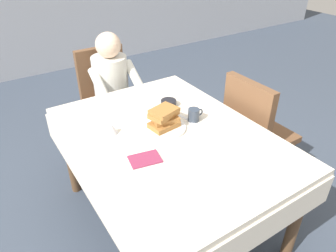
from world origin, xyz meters
TOP-DOWN VIEW (x-y plane):
  - ground_plane at (0.00, 0.00)m, footprint 14.00×14.00m
  - dining_table_main at (0.00, 0.00)m, footprint 1.12×1.52m
  - chair_diner at (0.08, 1.17)m, footprint 0.44×0.45m
  - diner_person at (0.08, 1.01)m, footprint 0.40×0.43m
  - chair_right_side at (0.77, 0.00)m, footprint 0.45×0.44m
  - plate_breakfast at (0.01, 0.08)m, footprint 0.28×0.28m
  - breakfast_stack at (0.02, 0.09)m, footprint 0.21×0.17m
  - cup_coffee at (0.23, 0.06)m, footprint 0.11×0.08m
  - bowl_butter at (0.20, 0.32)m, footprint 0.11×0.11m
  - syrup_pitcher at (-0.29, 0.21)m, footprint 0.08×0.08m
  - fork_left_of_plate at (-0.18, 0.06)m, footprint 0.02×0.18m
  - knife_right_of_plate at (0.20, 0.06)m, footprint 0.03×0.20m
  - spoon_near_edge at (0.02, -0.21)m, footprint 0.15×0.04m
  - napkin_folded at (-0.25, -0.13)m, footprint 0.19×0.15m

SIDE VIEW (x-z plane):
  - ground_plane at x=0.00m, z-range 0.00..0.00m
  - chair_diner at x=0.08m, z-range 0.06..0.99m
  - chair_right_side at x=0.77m, z-range 0.06..0.99m
  - dining_table_main at x=0.00m, z-range 0.28..1.02m
  - diner_person at x=0.08m, z-range 0.11..1.23m
  - fork_left_of_plate at x=-0.18m, z-range 0.74..0.74m
  - knife_right_of_plate at x=0.20m, z-range 0.74..0.74m
  - spoon_near_edge at x=0.02m, z-range 0.74..0.74m
  - napkin_folded at x=-0.25m, z-range 0.74..0.75m
  - plate_breakfast at x=0.01m, z-range 0.74..0.76m
  - bowl_butter at x=0.20m, z-range 0.74..0.78m
  - syrup_pitcher at x=-0.29m, z-range 0.74..0.81m
  - cup_coffee at x=0.23m, z-range 0.74..0.83m
  - breakfast_stack at x=0.02m, z-range 0.76..0.88m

